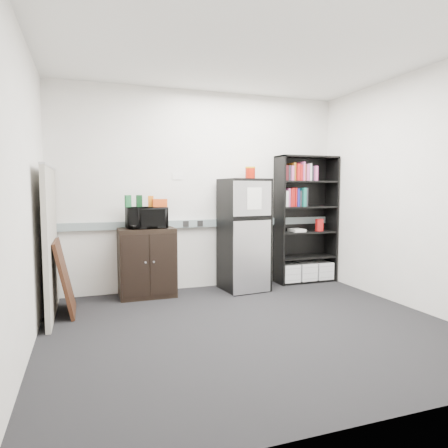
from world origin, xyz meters
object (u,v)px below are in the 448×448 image
Objects in this scene: cubicle_partition at (51,241)px; microwave at (146,218)px; refrigerator at (244,235)px; cabinet at (147,262)px; bookshelf at (306,220)px.

microwave is (1.09, 0.40, 0.20)m from cubicle_partition.
microwave is at bearing 20.40° from cubicle_partition.
cabinet is at bearing 170.50° from refrigerator.
microwave is (0.00, -0.02, 0.57)m from cabinet.
bookshelf is 1.06m from refrigerator.
cabinet is 0.57m from microwave.
refrigerator is at bearing -3.52° from cabinet.
refrigerator reaches higher than microwave.
bookshelf is 1.22× the size of refrigerator.
cubicle_partition is 1.84× the size of cabinet.
refrigerator is (-1.04, -0.14, -0.16)m from bookshelf.
cubicle_partition is at bearing -177.87° from refrigerator.
bookshelf is at bearing -1.59° from microwave.
cubicle_partition is 1.23m from cabinet.
cabinet is (-2.34, -0.06, -0.47)m from bookshelf.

